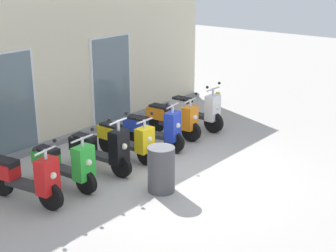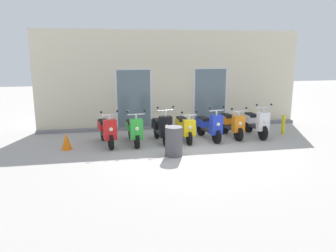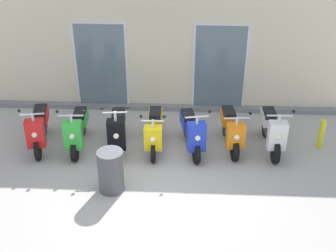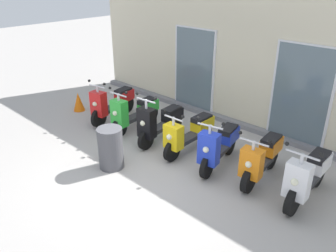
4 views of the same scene
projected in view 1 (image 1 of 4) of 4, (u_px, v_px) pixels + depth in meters
name	position (u px, v px, depth m)	size (l,w,h in m)	color
ground_plane	(172.00, 174.00, 9.92)	(40.00, 40.00, 0.00)	#A8A39E
storefront_facade	(59.00, 64.00, 11.37)	(10.20, 0.50, 3.72)	beige
scooter_red	(26.00, 177.00, 8.57)	(0.67, 1.63, 1.21)	black
scooter_green	(65.00, 164.00, 9.22)	(0.60, 1.60, 1.20)	black
scooter_black	(101.00, 149.00, 9.86)	(0.57, 1.56, 1.29)	black
scooter_yellow	(126.00, 139.00, 10.52)	(0.55, 1.60, 1.10)	black
scooter_blue	(154.00, 129.00, 11.09)	(0.67, 1.55, 1.22)	black
scooter_orange	(173.00, 119.00, 11.82)	(0.60, 1.52, 1.13)	black
scooter_white	(197.00, 110.00, 12.45)	(0.60, 1.62, 1.24)	black
trash_bin	(161.00, 169.00, 9.05)	(0.50, 0.50, 0.86)	#4C4C51
curb_bollard	(218.00, 105.00, 13.39)	(0.12, 0.12, 0.70)	yellow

